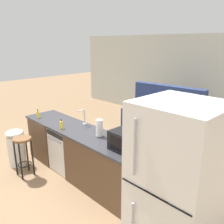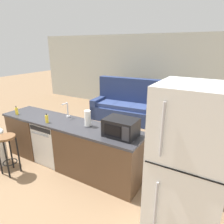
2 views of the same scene
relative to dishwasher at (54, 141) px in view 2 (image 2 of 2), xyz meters
The scene contains 14 objects.
ground_plane 0.49m from the dishwasher, ahead, with size 24.00×24.00×0.00m, color #896B4C.
wall_back 4.33m from the dishwasher, 82.54° to the left, with size 10.00×0.06×2.60m.
kitchen_counter 0.49m from the dishwasher, ahead, with size 2.94×0.66×0.90m.
dishwasher is the anchor object (origin of this frame).
stove_range 2.66m from the dishwasher, 11.91° to the left, with size 0.76×0.68×0.90m.
refrigerator 2.71m from the dishwasher, 11.93° to the right, with size 0.72×0.73×1.90m.
microwave 1.64m from the dishwasher, ahead, with size 0.50×0.37×0.28m.
sink_faucet 0.68m from the dishwasher, 41.18° to the left, with size 0.07×0.18×0.30m.
paper_towel_roll 1.04m from the dishwasher, ahead, with size 0.14×0.14×0.28m.
soap_bottle 0.59m from the dishwasher, 62.94° to the right, with size 0.06×0.06×0.18m.
dish_soap_bottle 0.97m from the dishwasher, 166.22° to the right, with size 0.06×0.06×0.18m.
kettle 2.53m from the dishwasher, ahead, with size 0.21×0.17×0.19m.
bar_stool 0.83m from the dishwasher, 115.88° to the right, with size 0.32×0.32×0.74m.
couch 2.89m from the dishwasher, 86.70° to the left, with size 2.07×1.07×1.27m.
Camera 2 is at (2.58, -2.50, 2.24)m, focal length 32.00 mm.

